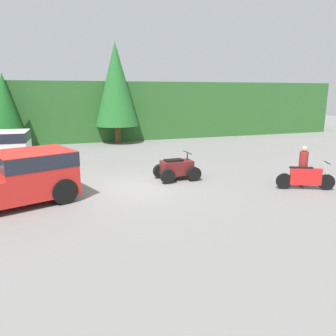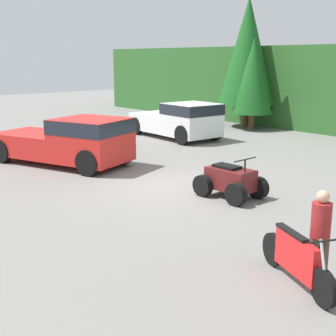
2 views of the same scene
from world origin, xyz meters
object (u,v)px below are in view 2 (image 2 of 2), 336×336
Objects in this scene: quad_atv at (230,181)px; pickup_truck_second at (180,119)px; dirt_bike at (296,259)px; rider_person at (320,233)px; pickup_truck_red at (72,140)px.

pickup_truck_second is at bearing 144.35° from quad_atv.
dirt_bike is 1.26× the size of rider_person.
pickup_truck_red is at bearing -169.94° from quad_atv.
pickup_truck_red is 1.13× the size of pickup_truck_second.
pickup_truck_second is 15.68m from dirt_bike.
dirt_bike is (12.93, -8.84, -0.50)m from pickup_truck_second.
quad_atv is 5.35m from rider_person.
pickup_truck_second is at bearing -177.89° from rider_person.
rider_person is at bearing -32.43° from quad_atv.
dirt_bike is 1.12× the size of quad_atv.
pickup_truck_red and pickup_truck_second have the same top height.
pickup_truck_red is 3.42× the size of rider_person.
dirt_bike is at bearing -28.81° from pickup_truck_red.
pickup_truck_red is at bearing -165.06° from dirt_bike.
quad_atv is (6.71, 1.41, -0.49)m from pickup_truck_red.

